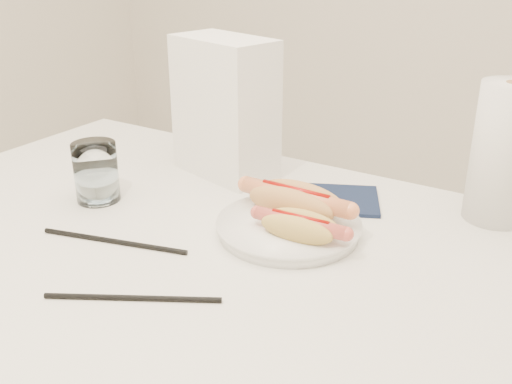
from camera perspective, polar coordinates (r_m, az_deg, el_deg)
The scene contains 10 objects.
table at distance 1.00m, azimuth -6.20°, elevation -7.03°, with size 1.20×0.80×0.75m.
plate at distance 0.96m, azimuth 3.16°, elevation -3.54°, with size 0.23×0.23×0.02m, color white.
hotdog_left at distance 0.98m, azimuth 3.82°, elevation -0.91°, with size 0.20×0.08×0.05m.
hotdog_right at distance 0.91m, azimuth 4.28°, elevation -3.34°, with size 0.15×0.06×0.04m.
water_glass at distance 1.10m, azimuth -15.18°, elevation 1.87°, with size 0.08×0.08×0.11m, color silver.
chopstick_near at distance 0.96m, azimuth -13.56°, elevation -4.63°, with size 0.01×0.01×0.25m, color black.
chopstick_far at distance 0.82m, azimuth -11.82°, elevation -9.96°, with size 0.01×0.01×0.24m, color black.
napkin_box at distance 1.17m, azimuth -3.00°, elevation 8.12°, with size 0.20×0.11×0.27m, color white.
navy_napkin at distance 1.09m, azimuth 8.34°, elevation -0.75°, with size 0.13×0.13×0.01m, color #111B36.
paper_towel_roll at distance 1.05m, azimuth 22.83°, elevation 3.46°, with size 0.10×0.10×0.24m, color white.
Camera 1 is at (0.54, -0.67, 1.20)m, focal length 41.45 mm.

